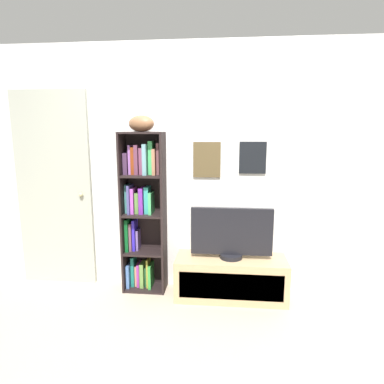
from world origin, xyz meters
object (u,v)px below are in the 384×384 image
(television, at_px, (231,234))
(door, at_px, (54,190))
(tv_stand, at_px, (231,277))
(bookshelf, at_px, (142,211))
(football, at_px, (141,124))

(television, distance_m, door, 1.91)
(tv_stand, height_order, television, television)
(television, relative_size, door, 0.38)
(television, bearing_deg, tv_stand, -90.00)
(television, bearing_deg, bookshelf, 172.93)
(bookshelf, bearing_deg, television, -7.07)
(football, distance_m, tv_stand, 1.74)
(bookshelf, bearing_deg, door, 175.84)
(football, height_order, door, door)
(tv_stand, relative_size, television, 1.38)
(bookshelf, bearing_deg, football, -50.76)
(door, bearing_deg, tv_stand, -5.61)
(bookshelf, distance_m, tv_stand, 1.11)
(tv_stand, height_order, door, door)
(tv_stand, xyz_separation_m, door, (-1.86, 0.18, 0.82))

